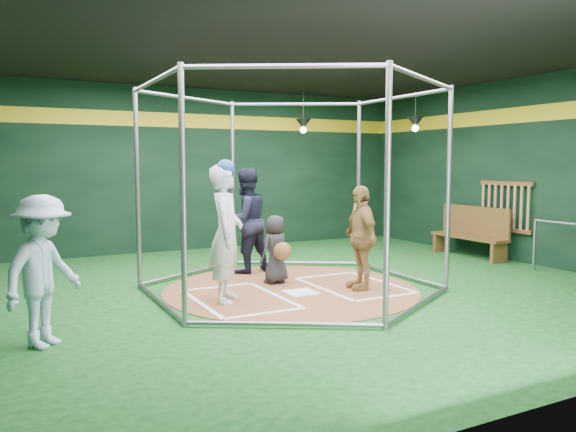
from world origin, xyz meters
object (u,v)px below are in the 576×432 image
batter_figure (226,232)px  visitor_leopard (361,237)px  umpire (246,220)px  dugout_bench (472,231)px

batter_figure → visitor_leopard: batter_figure is taller
batter_figure → umpire: 2.05m
visitor_leopard → dugout_bench: 3.97m
batter_figure → visitor_leopard: size_ratio=1.24×
umpire → dugout_bench: size_ratio=1.02×
visitor_leopard → dugout_bench: visitor_leopard is taller
umpire → batter_figure: bearing=48.1°
batter_figure → visitor_leopard: (2.06, -0.20, -0.18)m
visitor_leopard → batter_figure: bearing=-85.8°
umpire → dugout_bench: 4.77m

